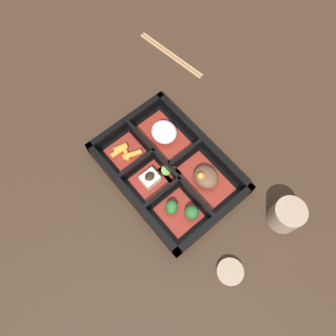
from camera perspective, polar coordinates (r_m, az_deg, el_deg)
ground_plane at (r=0.77m, az=-0.00°, el=-0.70°), size 3.00×3.00×0.00m
bento_base at (r=0.76m, az=-0.00°, el=-0.57°), size 0.32×0.23×0.01m
bento_rim at (r=0.75m, az=-0.13°, el=-0.17°), size 0.32×0.23×0.04m
bowl_rice at (r=0.78m, az=-0.69°, el=6.09°), size 0.13×0.08×0.04m
bowl_stew at (r=0.74m, az=6.56°, el=-1.72°), size 0.13×0.08×0.05m
bowl_carrots at (r=0.77m, az=-7.49°, el=2.73°), size 0.07×0.08×0.02m
bowl_tofu at (r=0.74m, az=-3.13°, el=-2.02°), size 0.07×0.08×0.03m
bowl_greens at (r=0.71m, az=2.10°, el=-7.46°), size 0.09×0.08×0.04m
bowl_pickles at (r=0.75m, az=0.10°, el=-0.45°), size 0.04×0.04×0.01m
tea_cup at (r=0.74m, az=19.97°, el=-7.69°), size 0.07×0.07×0.07m
chopsticks at (r=0.94m, az=0.55°, el=19.22°), size 0.22×0.05×0.01m
sauce_dish at (r=0.72m, az=10.75°, el=-17.33°), size 0.06×0.06×0.01m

